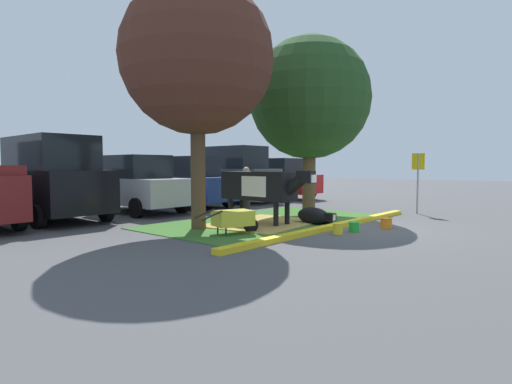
{
  "coord_description": "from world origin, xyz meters",
  "views": [
    {
      "loc": [
        -10.04,
        -5.16,
        1.65
      ],
      "look_at": [
        -1.17,
        2.47,
        0.9
      ],
      "focal_mm": 28.71,
      "sensor_mm": 36.0,
      "label": 1
    }
  ],
  "objects_px": {
    "person_handler": "(246,190)",
    "sedan_red": "(277,179)",
    "calf_lying": "(314,216)",
    "suv_black": "(51,178)",
    "parking_sign": "(418,171)",
    "sedan_silver": "(136,185)",
    "bucket_green": "(354,227)",
    "bucket_orange": "(386,223)",
    "bucket_yellow": "(338,228)",
    "cow_holstein": "(261,186)",
    "shade_tree_left": "(197,58)",
    "suv_dark_grey": "(230,174)",
    "wheelbarrow": "(234,219)",
    "shade_tree_right": "(310,99)",
    "sedan_blue": "(188,182)"
  },
  "relations": [
    {
      "from": "suv_dark_grey",
      "to": "sedan_red",
      "type": "height_order",
      "value": "suv_dark_grey"
    },
    {
      "from": "bucket_orange",
      "to": "bucket_green",
      "type": "bearing_deg",
      "value": 161.02
    },
    {
      "from": "parking_sign",
      "to": "sedan_silver",
      "type": "distance_m",
      "value": 9.86
    },
    {
      "from": "calf_lying",
      "to": "suv_black",
      "type": "distance_m",
      "value": 7.95
    },
    {
      "from": "person_handler",
      "to": "suv_black",
      "type": "xyz_separation_m",
      "value": [
        -4.55,
        3.84,
        0.4
      ]
    },
    {
      "from": "parking_sign",
      "to": "sedan_blue",
      "type": "relative_size",
      "value": 0.47
    },
    {
      "from": "parking_sign",
      "to": "bucket_orange",
      "type": "distance_m",
      "value": 4.21
    },
    {
      "from": "parking_sign",
      "to": "bucket_orange",
      "type": "bearing_deg",
      "value": -171.74
    },
    {
      "from": "shade_tree_left",
      "to": "shade_tree_right",
      "type": "xyz_separation_m",
      "value": [
        4.81,
        -0.24,
        -0.45
      ]
    },
    {
      "from": "bucket_yellow",
      "to": "person_handler",
      "type": "bearing_deg",
      "value": 74.08
    },
    {
      "from": "bucket_yellow",
      "to": "sedan_blue",
      "type": "distance_m",
      "value": 8.15
    },
    {
      "from": "person_handler",
      "to": "sedan_red",
      "type": "relative_size",
      "value": 0.36
    },
    {
      "from": "shade_tree_right",
      "to": "wheelbarrow",
      "type": "bearing_deg",
      "value": -167.85
    },
    {
      "from": "shade_tree_left",
      "to": "sedan_red",
      "type": "height_order",
      "value": "shade_tree_left"
    },
    {
      "from": "shade_tree_left",
      "to": "person_handler",
      "type": "height_order",
      "value": "shade_tree_left"
    },
    {
      "from": "bucket_yellow",
      "to": "suv_dark_grey",
      "type": "distance_m",
      "value": 9.6
    },
    {
      "from": "cow_holstein",
      "to": "bucket_orange",
      "type": "height_order",
      "value": "cow_holstein"
    },
    {
      "from": "shade_tree_right",
      "to": "parking_sign",
      "type": "distance_m",
      "value": 4.49
    },
    {
      "from": "sedan_red",
      "to": "suv_black",
      "type": "bearing_deg",
      "value": 179.76
    },
    {
      "from": "cow_holstein",
      "to": "person_handler",
      "type": "relative_size",
      "value": 1.95
    },
    {
      "from": "person_handler",
      "to": "bucket_orange",
      "type": "height_order",
      "value": "person_handler"
    },
    {
      "from": "calf_lying",
      "to": "sedan_silver",
      "type": "distance_m",
      "value": 6.67
    },
    {
      "from": "calf_lying",
      "to": "sedan_red",
      "type": "xyz_separation_m",
      "value": [
        6.62,
        6.47,
        0.75
      ]
    },
    {
      "from": "shade_tree_left",
      "to": "bucket_yellow",
      "type": "bearing_deg",
      "value": -62.28
    },
    {
      "from": "sedan_blue",
      "to": "sedan_red",
      "type": "xyz_separation_m",
      "value": [
        5.74,
        -0.07,
        0.0
      ]
    },
    {
      "from": "person_handler",
      "to": "bucket_yellow",
      "type": "relative_size",
      "value": 5.97
    },
    {
      "from": "bucket_green",
      "to": "suv_black",
      "type": "bearing_deg",
      "value": 116.46
    },
    {
      "from": "bucket_orange",
      "to": "suv_black",
      "type": "relative_size",
      "value": 0.07
    },
    {
      "from": "parking_sign",
      "to": "person_handler",
      "type": "bearing_deg",
      "value": 138.58
    },
    {
      "from": "sedan_red",
      "to": "cow_holstein",
      "type": "bearing_deg",
      "value": -145.0
    },
    {
      "from": "shade_tree_left",
      "to": "shade_tree_right",
      "type": "height_order",
      "value": "shade_tree_left"
    },
    {
      "from": "calf_lying",
      "to": "sedan_silver",
      "type": "relative_size",
      "value": 0.3
    },
    {
      "from": "shade_tree_right",
      "to": "calf_lying",
      "type": "relative_size",
      "value": 4.53
    },
    {
      "from": "parking_sign",
      "to": "bucket_green",
      "type": "bearing_deg",
      "value": -177.73
    },
    {
      "from": "person_handler",
      "to": "sedan_silver",
      "type": "bearing_deg",
      "value": 113.45
    },
    {
      "from": "shade_tree_left",
      "to": "suv_dark_grey",
      "type": "distance_m",
      "value": 8.77
    },
    {
      "from": "bucket_yellow",
      "to": "suv_dark_grey",
      "type": "bearing_deg",
      "value": 60.05
    },
    {
      "from": "person_handler",
      "to": "sedan_red",
      "type": "height_order",
      "value": "sedan_red"
    },
    {
      "from": "calf_lying",
      "to": "sedan_silver",
      "type": "height_order",
      "value": "sedan_silver"
    },
    {
      "from": "bucket_green",
      "to": "wheelbarrow",
      "type": "bearing_deg",
      "value": 138.08
    },
    {
      "from": "bucket_yellow",
      "to": "sedan_silver",
      "type": "height_order",
      "value": "sedan_silver"
    },
    {
      "from": "shade_tree_left",
      "to": "bucket_orange",
      "type": "bearing_deg",
      "value": -47.82
    },
    {
      "from": "parking_sign",
      "to": "cow_holstein",
      "type": "bearing_deg",
      "value": 155.79
    },
    {
      "from": "calf_lying",
      "to": "bucket_green",
      "type": "relative_size",
      "value": 4.71
    },
    {
      "from": "person_handler",
      "to": "bucket_orange",
      "type": "xyz_separation_m",
      "value": [
        0.52,
        -4.52,
        -0.72
      ]
    },
    {
      "from": "shade_tree_right",
      "to": "bucket_yellow",
      "type": "distance_m",
      "value": 5.73
    },
    {
      "from": "sedan_blue",
      "to": "wheelbarrow",
      "type": "bearing_deg",
      "value": -120.81
    },
    {
      "from": "person_handler",
      "to": "bucket_orange",
      "type": "bearing_deg",
      "value": -83.48
    },
    {
      "from": "calf_lying",
      "to": "parking_sign",
      "type": "xyz_separation_m",
      "value": [
        4.57,
        -1.27,
        1.23
      ]
    },
    {
      "from": "wheelbarrow",
      "to": "bucket_yellow",
      "type": "bearing_deg",
      "value": -48.41
    }
  ]
}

